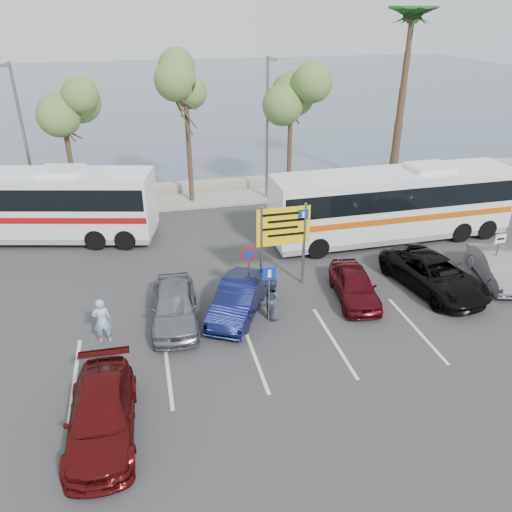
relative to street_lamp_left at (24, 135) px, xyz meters
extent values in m
plane|color=#313133|center=(10.00, -13.52, -4.60)|extent=(120.00, 120.00, 0.00)
cube|color=gray|center=(10.00, 0.48, -4.52)|extent=(44.00, 2.40, 0.15)
cube|color=gray|center=(10.00, 2.48, -4.30)|extent=(48.00, 0.80, 0.60)
plane|color=#405667|center=(10.00, 46.48, -4.59)|extent=(140.00, 140.00, 0.00)
cylinder|color=#382619|center=(2.00, 0.48, -1.93)|extent=(0.28, 0.28, 5.04)
cylinder|color=#382619|center=(8.50, 0.48, -1.65)|extent=(0.28, 0.28, 5.60)
cylinder|color=#382619|center=(14.50, 0.48, -1.86)|extent=(0.28, 0.28, 5.18)
cylinder|color=#382619|center=(21.50, 0.48, 0.55)|extent=(0.48, 0.48, 10.00)
cylinder|color=slate|center=(0.00, 0.08, -0.45)|extent=(0.16, 0.16, 8.00)
cylinder|color=slate|center=(0.00, -0.37, 3.50)|extent=(0.12, 0.90, 0.12)
cube|color=slate|center=(0.00, -0.87, 3.45)|extent=(0.45, 0.25, 0.12)
cylinder|color=slate|center=(13.00, 0.08, -0.45)|extent=(0.16, 0.16, 8.00)
cylinder|color=slate|center=(13.00, -0.37, 3.50)|extent=(0.12, 0.90, 0.12)
cube|color=slate|center=(13.00, -0.87, 3.45)|extent=(0.45, 0.25, 0.12)
cylinder|color=slate|center=(10.10, -10.32, -2.80)|extent=(0.12, 0.12, 3.60)
cylinder|color=slate|center=(11.90, -10.32, -2.80)|extent=(0.12, 0.12, 3.60)
cube|color=yellow|center=(11.00, -10.32, -1.90)|extent=(2.20, 0.06, 1.60)
cube|color=#0C2699|center=(11.80, -10.36, -1.45)|extent=(0.42, 0.01, 0.42)
cylinder|color=slate|center=(9.40, -11.12, -3.50)|extent=(0.07, 0.07, 2.20)
cylinder|color=#B20C0C|center=(9.40, -11.15, -2.55)|extent=(0.60, 0.03, 0.60)
cylinder|color=slate|center=(9.80, -12.72, -3.50)|extent=(0.07, 0.07, 2.20)
cube|color=#0C2699|center=(9.80, -12.74, -2.60)|extent=(0.50, 0.03, 0.50)
cylinder|color=slate|center=(19.80, -12.02, -3.50)|extent=(0.07, 0.07, 2.20)
cube|color=white|center=(19.80, -12.04, -2.60)|extent=(0.50, 0.03, 0.40)
cube|color=white|center=(0.28, -3.02, -2.59)|extent=(12.15, 5.23, 2.92)
cube|color=black|center=(0.28, -3.02, -2.07)|extent=(11.93, 5.21, 1.04)
cube|color=#980B0D|center=(0.28, -3.02, -3.06)|extent=(12.04, 5.23, 0.30)
cube|color=gray|center=(0.28, -3.02, -4.05)|extent=(12.03, 5.17, 0.55)
cube|color=white|center=(0.28, -3.02, -1.01)|extent=(2.30, 2.00, 0.24)
cube|color=white|center=(17.50, -7.02, -2.58)|extent=(11.97, 2.68, 2.93)
cube|color=black|center=(17.50, -7.02, -2.06)|extent=(11.73, 2.72, 1.04)
cube|color=#CB500B|center=(17.50, -7.02, -3.06)|extent=(11.85, 2.71, 0.30)
cube|color=gray|center=(17.50, -7.02, -4.05)|extent=(11.85, 2.65, 0.55)
cube|color=white|center=(17.50, -7.02, -1.00)|extent=(2.01, 1.62, 0.24)
imported|color=slate|center=(6.40, -12.02, -3.89)|extent=(1.96, 4.26, 1.41)
imported|color=#0D1340|center=(8.80, -12.02, -3.93)|extent=(3.15, 4.25, 1.34)
imported|color=#520D0E|center=(4.00, -17.02, -3.96)|extent=(1.91, 4.46, 1.28)
imported|color=#4B0A13|center=(13.50, -12.02, -3.97)|extent=(2.01, 3.87, 1.26)
imported|color=black|center=(17.00, -12.02, -3.91)|extent=(3.10, 5.29, 1.38)
imported|color=gray|center=(20.00, -12.02, -3.97)|extent=(2.23, 4.02, 1.25)
imported|color=#96B9DB|center=(3.88, -12.68, -3.74)|extent=(0.63, 0.41, 1.72)
imported|color=#353D4F|center=(10.00, -12.52, -3.79)|extent=(0.75, 0.89, 1.61)
camera|label=1|loc=(5.74, -27.83, 5.93)|focal=35.00mm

